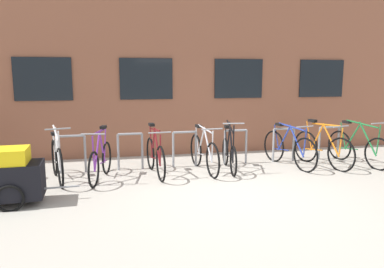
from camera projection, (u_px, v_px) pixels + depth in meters
ground_plane at (233, 191)px, 6.53m from camera, size 42.00×42.00×0.00m
storefront_building at (173, 35)px, 12.12m from camera, size 28.00×6.32×6.69m
bike_rack at (211, 144)px, 8.31m from camera, size 6.56×0.05×0.81m
bicycle_blue at (289, 149)px, 8.25m from camera, size 0.53×1.82×1.00m
bicycle_maroon at (155, 156)px, 7.54m from camera, size 0.44×1.70×1.05m
bicycle_orange at (322, 148)px, 8.26m from camera, size 0.57×1.75×1.05m
bicycle_silver at (204, 153)px, 7.82m from camera, size 0.44×1.81×1.01m
bicycle_black at (229, 153)px, 7.92m from camera, size 0.44×1.59×1.11m
bicycle_white at (57, 160)px, 7.09m from camera, size 0.55×1.70×1.11m
bicycle_purple at (101, 160)px, 7.19m from camera, size 0.53×1.62×1.05m
bicycle_green at (358, 147)px, 8.42m from camera, size 0.52×1.80×1.05m
bike_trailer at (11, 176)px, 5.77m from camera, size 1.46×0.72×0.93m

